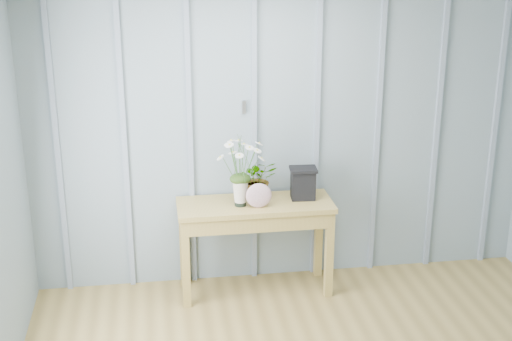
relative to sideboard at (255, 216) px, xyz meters
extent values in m
cube|color=gray|center=(0.28, 0.25, 0.61)|extent=(4.00, 0.01, 2.50)
cube|color=silver|center=(-0.05, 0.24, 0.81)|extent=(0.03, 0.01, 0.10)
cube|color=gray|center=(-1.47, 0.24, 0.61)|extent=(0.04, 0.03, 2.50)
cube|color=gray|center=(-0.97, 0.24, 0.61)|extent=(0.04, 0.03, 2.50)
cube|color=gray|center=(-0.47, 0.24, 0.61)|extent=(0.04, 0.03, 2.50)
cube|color=gray|center=(0.03, 0.24, 0.61)|extent=(0.04, 0.03, 2.50)
cube|color=gray|center=(0.53, 0.24, 0.61)|extent=(0.04, 0.03, 2.50)
cube|color=gray|center=(1.03, 0.24, 0.61)|extent=(0.04, 0.03, 2.50)
cube|color=gray|center=(1.53, 0.24, 0.61)|extent=(0.04, 0.03, 2.50)
cube|color=gray|center=(2.03, 0.24, 0.61)|extent=(0.04, 0.03, 2.50)
cube|color=olive|center=(0.00, 0.00, 0.09)|extent=(1.20, 0.45, 0.04)
cube|color=olive|center=(0.00, 0.00, 0.01)|extent=(1.13, 0.42, 0.12)
cube|color=olive|center=(-0.55, -0.18, -0.28)|extent=(0.06, 0.06, 0.71)
cube|color=olive|center=(0.55, -0.18, -0.28)|extent=(0.06, 0.06, 0.71)
cube|color=olive|center=(-0.55, 0.18, -0.28)|extent=(0.06, 0.06, 0.71)
cube|color=olive|center=(0.55, 0.18, -0.28)|extent=(0.06, 0.06, 0.71)
cylinder|color=black|center=(-0.12, -0.04, 0.14)|extent=(0.09, 0.09, 0.06)
cone|color=beige|center=(-0.12, -0.04, 0.23)|extent=(0.16, 0.16, 0.21)
ellipsoid|color=#1E3810|center=(-0.12, -0.04, 0.33)|extent=(0.16, 0.13, 0.08)
imported|color=#1E3810|center=(0.04, 0.10, 0.27)|extent=(0.30, 0.26, 0.32)
ellipsoid|color=#894D6D|center=(0.01, -0.10, 0.21)|extent=(0.20, 0.07, 0.20)
cube|color=black|center=(0.38, 0.03, 0.23)|extent=(0.19, 0.15, 0.23)
cube|color=black|center=(0.38, 0.03, 0.36)|extent=(0.22, 0.17, 0.02)
camera|label=1|loc=(-0.75, -5.05, 2.14)|focal=50.00mm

